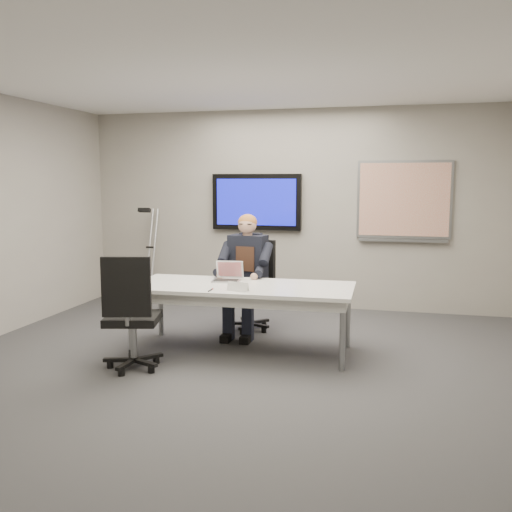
% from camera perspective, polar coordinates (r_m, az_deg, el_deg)
% --- Properties ---
extents(floor, '(6.00, 6.00, 0.02)m').
position_cam_1_polar(floor, '(5.53, -2.46, -11.51)').
color(floor, '#363638').
rests_on(floor, ground).
extents(ceiling, '(6.00, 6.00, 0.02)m').
position_cam_1_polar(ceiling, '(5.32, -2.64, 18.31)').
color(ceiling, white).
rests_on(ceiling, wall_back).
extents(wall_back, '(6.00, 0.02, 2.80)m').
position_cam_1_polar(wall_back, '(8.16, 3.56, 4.69)').
color(wall_back, gray).
rests_on(wall_back, ground).
extents(wall_front, '(6.00, 0.02, 2.80)m').
position_cam_1_polar(wall_front, '(2.54, -22.44, -2.23)').
color(wall_front, gray).
rests_on(wall_front, ground).
extents(conference_table, '(2.35, 1.03, 0.72)m').
position_cam_1_polar(conference_table, '(6.01, -1.40, -3.69)').
color(conference_table, white).
rests_on(conference_table, ground).
extents(tv_display, '(1.30, 0.09, 0.80)m').
position_cam_1_polar(tv_display, '(8.21, 0.05, 5.42)').
color(tv_display, black).
rests_on(tv_display, wall_back).
extents(whiteboard, '(1.25, 0.08, 1.10)m').
position_cam_1_polar(whiteboard, '(7.98, 14.58, 5.34)').
color(whiteboard, gray).
rests_on(whiteboard, wall_back).
extents(office_chair_far, '(0.68, 0.68, 1.09)m').
position_cam_1_polar(office_chair_far, '(6.97, -0.49, -4.58)').
color(office_chair_far, black).
rests_on(office_chair_far, ground).
extents(office_chair_near, '(0.65, 0.65, 1.12)m').
position_cam_1_polar(office_chair_near, '(5.61, -12.27, -7.65)').
color(office_chair_near, black).
rests_on(office_chair_near, ground).
extents(seated_person, '(0.46, 0.79, 1.41)m').
position_cam_1_polar(seated_person, '(6.69, -1.21, -3.10)').
color(seated_person, '#1C1F2F').
rests_on(seated_person, office_chair_far).
extents(crutch, '(0.41, 0.87, 1.52)m').
position_cam_1_polar(crutch, '(8.58, -10.45, 0.20)').
color(crutch, '#B4B7BC').
rests_on(crutch, ground).
extents(laptop, '(0.32, 0.31, 0.21)m').
position_cam_1_polar(laptop, '(6.25, -2.84, -2.00)').
color(laptop, '#B2B3B5').
rests_on(laptop, conference_table).
extents(name_tent, '(0.23, 0.10, 0.09)m').
position_cam_1_polar(name_tent, '(5.68, -1.82, -3.06)').
color(name_tent, silver).
rests_on(name_tent, conference_table).
extents(pen, '(0.01, 0.15, 0.01)m').
position_cam_1_polar(pen, '(5.72, -4.55, -3.40)').
color(pen, black).
rests_on(pen, conference_table).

